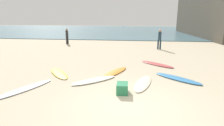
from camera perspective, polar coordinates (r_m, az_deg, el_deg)
name	(u,v)px	position (r m, az deg, el deg)	size (l,w,h in m)	color
ground_plane	(128,106)	(6.01, 5.11, -13.43)	(120.00, 120.00, 0.00)	beige
ocean_water	(135,30)	(42.55, 7.44, 10.31)	(120.00, 40.00, 0.08)	slate
surfboard_0	(115,72)	(9.39, 1.03, -2.83)	(0.57, 2.19, 0.08)	orange
surfboard_1	(177,78)	(8.92, 20.01, -4.58)	(0.54, 2.29, 0.09)	#4290D3
surfboard_2	(157,64)	(11.27, 14.02, -0.35)	(0.53, 2.28, 0.08)	#D85455
surfboard_3	(26,88)	(8.04, -25.58, -7.26)	(0.49, 2.45, 0.07)	silver
surfboard_4	(94,80)	(8.18, -5.66, -5.46)	(0.53, 2.20, 0.08)	white
surfboard_5	(143,83)	(7.94, 9.80, -6.31)	(0.58, 2.16, 0.06)	beige
surfboard_6	(59,73)	(9.57, -16.45, -3.11)	(0.58, 2.24, 0.07)	yellow
beachgoer_near	(160,38)	(16.78, 14.85, 7.63)	(0.34, 0.29, 1.80)	#1E3342
beachgoer_mid	(67,35)	(20.23, -14.06, 8.45)	(0.36, 0.36, 1.67)	black
beach_cooler	(122,88)	(6.87, 3.27, -7.99)	(0.57, 0.42, 0.38)	#287F51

